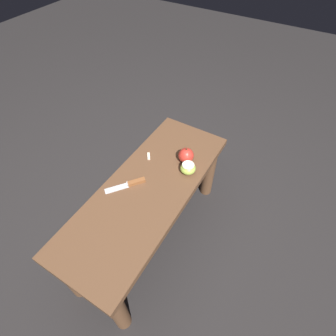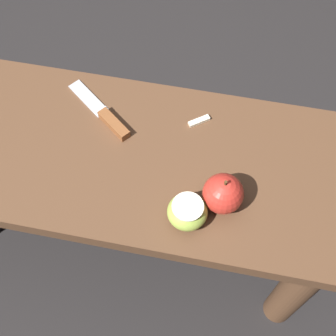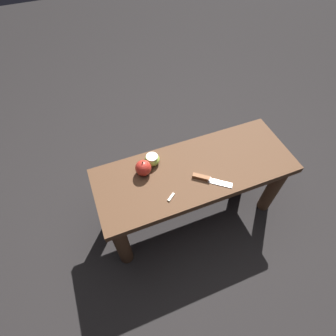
{
  "view_description": "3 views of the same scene",
  "coord_description": "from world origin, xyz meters",
  "px_view_note": "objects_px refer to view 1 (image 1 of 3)",
  "views": [
    {
      "loc": [
        0.64,
        0.51,
        1.56
      ],
      "look_at": [
        -0.15,
        0.04,
        0.52
      ],
      "focal_mm": 28.0,
      "sensor_mm": 36.0,
      "label": 1
    },
    {
      "loc": [
        -0.24,
        0.51,
        1.39
      ],
      "look_at": [
        -0.15,
        0.04,
        0.52
      ],
      "focal_mm": 50.0,
      "sensor_mm": 36.0,
      "label": 2
    },
    {
      "loc": [
        -0.45,
        -0.73,
        1.64
      ],
      "look_at": [
        -0.15,
        0.04,
        0.52
      ],
      "focal_mm": 28.0,
      "sensor_mm": 36.0,
      "label": 3
    }
  ],
  "objects_px": {
    "wooden_bench": "(148,201)",
    "knife": "(131,183)",
    "apple_whole": "(186,155)",
    "apple_cut": "(188,168)"
  },
  "relations": [
    {
      "from": "wooden_bench",
      "to": "knife",
      "type": "distance_m",
      "value": 0.15
    },
    {
      "from": "apple_whole",
      "to": "apple_cut",
      "type": "bearing_deg",
      "value": 35.99
    },
    {
      "from": "knife",
      "to": "apple_cut",
      "type": "bearing_deg",
      "value": 175.19
    },
    {
      "from": "apple_cut",
      "to": "wooden_bench",
      "type": "bearing_deg",
      "value": -31.41
    },
    {
      "from": "wooden_bench",
      "to": "apple_cut",
      "type": "relative_size",
      "value": 13.32
    },
    {
      "from": "wooden_bench",
      "to": "knife",
      "type": "relative_size",
      "value": 5.96
    },
    {
      "from": "wooden_bench",
      "to": "apple_cut",
      "type": "xyz_separation_m",
      "value": [
        -0.21,
        0.13,
        0.14
      ]
    },
    {
      "from": "wooden_bench",
      "to": "apple_whole",
      "type": "distance_m",
      "value": 0.32
    },
    {
      "from": "wooden_bench",
      "to": "knife",
      "type": "bearing_deg",
      "value": -76.53
    },
    {
      "from": "knife",
      "to": "apple_whole",
      "type": "relative_size",
      "value": 1.93
    }
  ]
}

